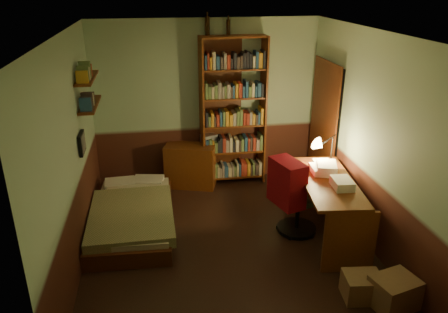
{
  "coord_description": "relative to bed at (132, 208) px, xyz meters",
  "views": [
    {
      "loc": [
        -0.8,
        -4.65,
        3.13
      ],
      "look_at": [
        0.0,
        0.25,
        1.1
      ],
      "focal_mm": 35.0,
      "sensor_mm": 36.0,
      "label": 1
    }
  ],
  "objects": [
    {
      "name": "floor",
      "position": [
        1.19,
        -0.62,
        -0.29
      ],
      "size": [
        3.5,
        4.0,
        0.02
      ],
      "primitive_type": "cube",
      "color": "black",
      "rests_on": "ground"
    },
    {
      "name": "ceiling",
      "position": [
        1.19,
        -0.62,
        2.33
      ],
      "size": [
        3.5,
        4.0,
        0.02
      ],
      "primitive_type": "cube",
      "color": "silver",
      "rests_on": "wall_back"
    },
    {
      "name": "wall_back",
      "position": [
        1.19,
        1.39,
        1.02
      ],
      "size": [
        3.5,
        0.02,
        2.6
      ],
      "primitive_type": "cube",
      "color": "#99B893",
      "rests_on": "ground"
    },
    {
      "name": "wall_left",
      "position": [
        -0.57,
        -0.62,
        1.02
      ],
      "size": [
        0.02,
        4.0,
        2.6
      ],
      "primitive_type": "cube",
      "color": "#99B893",
      "rests_on": "ground"
    },
    {
      "name": "wall_right",
      "position": [
        2.95,
        -0.62,
        1.02
      ],
      "size": [
        0.02,
        4.0,
        2.6
      ],
      "primitive_type": "cube",
      "color": "#99B893",
      "rests_on": "ground"
    },
    {
      "name": "wall_front",
      "position": [
        1.19,
        -2.63,
        1.02
      ],
      "size": [
        3.5,
        0.02,
        2.6
      ],
      "primitive_type": "cube",
      "color": "#99B893",
      "rests_on": "ground"
    },
    {
      "name": "doorway",
      "position": [
        2.91,
        0.68,
        0.72
      ],
      "size": [
        0.06,
        0.9,
        2.0
      ],
      "primitive_type": "cube",
      "color": "black",
      "rests_on": "ground"
    },
    {
      "name": "door_trim",
      "position": [
        2.88,
        0.68,
        0.72
      ],
      "size": [
        0.02,
        0.98,
        2.08
      ],
      "primitive_type": "cube",
      "color": "#401C0B",
      "rests_on": "ground"
    },
    {
      "name": "bed",
      "position": [
        0.0,
        0.0,
        0.0
      ],
      "size": [
        1.1,
        1.94,
        0.56
      ],
      "primitive_type": "cube",
      "rotation": [
        0.0,
        0.0,
        -0.04
      ],
      "color": "#616D3C",
      "rests_on": "ground"
    },
    {
      "name": "dresser",
      "position": [
        0.89,
        1.14,
        0.07
      ],
      "size": [
        0.86,
        0.6,
        0.69
      ],
      "primitive_type": "cube",
      "rotation": [
        0.0,
        0.0,
        -0.29
      ],
      "color": "#5A290E",
      "rests_on": "ground"
    },
    {
      "name": "mini_stereo",
      "position": [
        1.21,
        1.27,
        0.48
      ],
      "size": [
        0.28,
        0.25,
        0.13
      ],
      "primitive_type": "cube",
      "rotation": [
        0.0,
        0.0,
        0.38
      ],
      "color": "#B2B2B7",
      "rests_on": "dresser"
    },
    {
      "name": "bookshelf",
      "position": [
        1.59,
        1.23,
        0.89
      ],
      "size": [
        1.03,
        0.39,
        2.35
      ],
      "primitive_type": "cube",
      "rotation": [
        0.0,
        0.0,
        0.08
      ],
      "color": "#5A290E",
      "rests_on": "ground"
    },
    {
      "name": "bottle_left",
      "position": [
        1.22,
        1.33,
        2.2
      ],
      "size": [
        0.09,
        0.09,
        0.27
      ],
      "primitive_type": "cylinder",
      "rotation": [
        0.0,
        0.0,
        -0.23
      ],
      "color": "black",
      "rests_on": "bookshelf"
    },
    {
      "name": "bottle_right",
      "position": [
        1.53,
        1.33,
        2.18
      ],
      "size": [
        0.07,
        0.07,
        0.22
      ],
      "primitive_type": "cylinder",
      "rotation": [
        0.0,
        0.0,
        0.17
      ],
      "color": "black",
      "rests_on": "bookshelf"
    },
    {
      "name": "desk",
      "position": [
        2.45,
        -0.65,
        0.12
      ],
      "size": [
        0.8,
        1.58,
        0.81
      ],
      "primitive_type": "cube",
      "rotation": [
        0.0,
        0.0,
        -0.11
      ],
      "color": "#5A290E",
      "rests_on": "ground"
    },
    {
      "name": "paper_stack",
      "position": [
        2.51,
        -0.44,
        0.6
      ],
      "size": [
        0.33,
        0.39,
        0.13
      ],
      "primitive_type": "cube",
      "rotation": [
        0.0,
        0.0,
        -0.3
      ],
      "color": "silver",
      "rests_on": "desk"
    },
    {
      "name": "desk_lamp",
      "position": [
        2.7,
        -0.13,
        0.87
      ],
      "size": [
        0.21,
        0.21,
        0.68
      ],
      "primitive_type": "cone",
      "rotation": [
        0.0,
        0.0,
        0.02
      ],
      "color": "black",
      "rests_on": "desk"
    },
    {
      "name": "office_chair",
      "position": [
        2.16,
        -0.46,
        0.18
      ],
      "size": [
        0.56,
        0.53,
        0.92
      ],
      "primitive_type": "cube",
      "rotation": [
        0.0,
        0.0,
        0.3
      ],
      "color": "#316440",
      "rests_on": "ground"
    },
    {
      "name": "red_jacket",
      "position": [
        1.97,
        -0.66,
        0.94
      ],
      "size": [
        0.43,
        0.56,
        0.59
      ],
      "primitive_type": "cube",
      "rotation": [
        0.0,
        0.0,
        -0.34
      ],
      "color": "maroon",
      "rests_on": "office_chair"
    },
    {
      "name": "wall_shelf_lower",
      "position": [
        -0.45,
        0.48,
        1.32
      ],
      "size": [
        0.2,
        0.9,
        0.03
      ],
      "primitive_type": "cube",
      "color": "#5A290E",
      "rests_on": "wall_left"
    },
    {
      "name": "wall_shelf_upper",
      "position": [
        -0.45,
        0.48,
        1.67
      ],
      "size": [
        0.2,
        0.9,
        0.03
      ],
      "primitive_type": "cube",
      "color": "#5A290E",
      "rests_on": "wall_left"
    },
    {
      "name": "framed_picture",
      "position": [
        -0.53,
        -0.02,
        0.97
      ],
      "size": [
        0.04,
        0.32,
        0.26
      ],
      "primitive_type": "cube",
      "color": "black",
      "rests_on": "wall_left"
    },
    {
      "name": "cardboard_box_a",
      "position": [
        2.68,
        -2.01,
        -0.12
      ],
      "size": [
        0.51,
        0.45,
        0.33
      ],
      "primitive_type": "cube",
      "rotation": [
        0.0,
        0.0,
        0.26
      ],
      "color": "olive",
      "rests_on": "ground"
    },
    {
      "name": "cardboard_box_b",
      "position": [
        2.42,
        -1.84,
        -0.15
      ],
      "size": [
        0.42,
        0.36,
        0.27
      ],
      "primitive_type": "cube",
      "rotation": [
        0.0,
        0.0,
        -0.12
      ],
      "color": "olive",
      "rests_on": "ground"
    }
  ]
}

